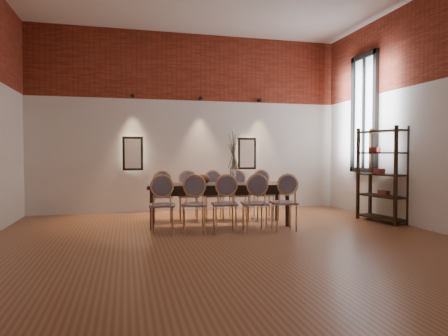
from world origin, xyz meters
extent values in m
cube|color=#9A5C36|center=(0.00, 0.00, -0.01)|extent=(7.00, 7.00, 0.02)
cube|color=silver|center=(0.00, 3.55, 2.00)|extent=(7.00, 0.10, 4.00)
cube|color=silver|center=(0.00, -3.55, 2.00)|extent=(7.00, 0.10, 4.00)
cube|color=silver|center=(3.55, 0.00, 2.00)|extent=(0.10, 7.00, 4.00)
cube|color=maroon|center=(0.00, 3.48, 3.25)|extent=(7.00, 0.02, 1.50)
cube|color=maroon|center=(3.48, 0.00, 3.25)|extent=(0.02, 7.00, 1.50)
cube|color=#FFEAC6|center=(-1.30, 3.45, 1.30)|extent=(0.36, 0.06, 0.66)
cube|color=#FFEAC6|center=(1.30, 3.45, 1.30)|extent=(0.36, 0.06, 0.66)
cylinder|color=black|center=(-1.30, 3.42, 2.55)|extent=(0.08, 0.10, 0.08)
cylinder|color=black|center=(0.20, 3.42, 2.55)|extent=(0.08, 0.10, 0.08)
cylinder|color=black|center=(1.60, 3.42, 2.55)|extent=(0.08, 0.10, 0.08)
cube|color=silver|center=(3.46, 2.00, 2.15)|extent=(0.02, 0.78, 2.38)
cube|color=black|center=(3.44, 2.00, 2.15)|extent=(0.08, 0.90, 2.50)
cube|color=black|center=(3.44, 2.00, 2.15)|extent=(0.06, 0.06, 2.40)
cube|color=black|center=(0.18, 1.53, 0.38)|extent=(2.60, 1.04, 0.75)
cylinder|color=silver|center=(0.46, 1.51, 0.90)|extent=(0.14, 0.14, 0.30)
ellipsoid|color=brown|center=(-0.10, 1.51, 0.84)|extent=(0.24, 0.24, 0.18)
cube|color=#8E2A82|center=(0.34, 1.72, 0.77)|extent=(0.28, 0.20, 0.03)
camera|label=1|loc=(-1.45, -5.49, 1.29)|focal=32.00mm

